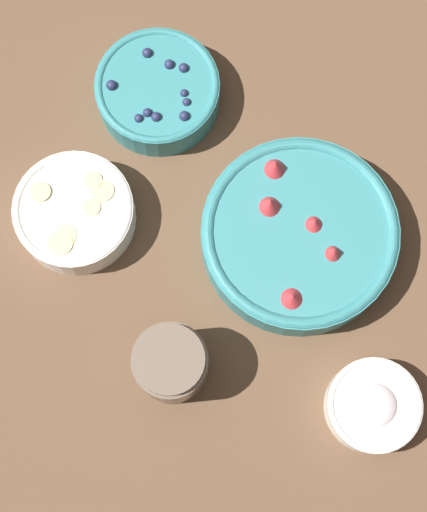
# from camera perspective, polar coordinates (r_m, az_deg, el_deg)

# --- Properties ---
(ground_plane) EXTENTS (4.00, 4.00, 0.00)m
(ground_plane) POSITION_cam_1_polar(r_m,az_deg,el_deg) (1.15, -0.63, 3.77)
(ground_plane) COLOR brown
(bowl_strawberries) EXTENTS (0.25, 0.25, 0.08)m
(bowl_strawberries) POSITION_cam_1_polar(r_m,az_deg,el_deg) (1.11, 5.71, 1.40)
(bowl_strawberries) COLOR teal
(bowl_strawberries) RESTS_ON ground_plane
(bowl_blueberries) EXTENTS (0.17, 0.17, 0.06)m
(bowl_blueberries) POSITION_cam_1_polar(r_m,az_deg,el_deg) (1.18, -3.73, 10.94)
(bowl_blueberries) COLOR teal
(bowl_blueberries) RESTS_ON ground_plane
(bowl_bananas) EXTENTS (0.16, 0.16, 0.05)m
(bowl_bananas) POSITION_cam_1_polar(r_m,az_deg,el_deg) (1.13, -9.24, 2.89)
(bowl_bananas) COLOR white
(bowl_bananas) RESTS_ON ground_plane
(bowl_cream) EXTENTS (0.12, 0.12, 0.05)m
(bowl_cream) POSITION_cam_1_polar(r_m,az_deg,el_deg) (1.09, 10.61, -9.79)
(bowl_cream) COLOR white
(bowl_cream) RESTS_ON ground_plane
(jar_chocolate) EXTENTS (0.09, 0.09, 0.10)m
(jar_chocolate) POSITION_cam_1_polar(r_m,az_deg,el_deg) (1.06, -2.84, -7.20)
(jar_chocolate) COLOR brown
(jar_chocolate) RESTS_ON ground_plane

